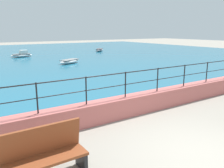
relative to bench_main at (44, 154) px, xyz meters
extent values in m
plane|color=gray|center=(3.54, -1.17, -0.56)|extent=(120.00, 120.00, 0.00)
cube|color=#BC605B|center=(3.54, 2.03, -0.21)|extent=(20.00, 0.56, 0.70)
cylinder|color=black|center=(0.47, 2.03, 0.59)|extent=(0.04, 0.04, 0.90)
cylinder|color=black|center=(2.01, 2.03, 0.59)|extent=(0.04, 0.04, 0.90)
cylinder|color=black|center=(3.54, 2.03, 0.59)|extent=(0.04, 0.04, 0.90)
cylinder|color=black|center=(5.07, 2.03, 0.59)|extent=(0.04, 0.04, 0.90)
cylinder|color=black|center=(6.61, 2.03, 0.59)|extent=(0.04, 0.04, 0.90)
cylinder|color=black|center=(8.14, 2.03, 0.59)|extent=(0.04, 0.04, 0.90)
cylinder|color=black|center=(3.54, 2.03, 1.01)|extent=(18.40, 0.04, 0.04)
cylinder|color=black|center=(3.54, 2.03, 0.59)|extent=(18.40, 0.03, 0.03)
cube|color=#236B89|center=(3.54, 24.67, -0.53)|extent=(64.00, 44.32, 0.06)
cube|color=brown|center=(0.00, -0.10, -0.10)|extent=(1.71, 0.55, 0.06)
cube|color=brown|center=(0.00, 0.12, 0.25)|extent=(1.70, 0.18, 0.64)
cube|color=black|center=(0.79, -0.08, -0.34)|extent=(0.09, 0.47, 0.43)
ellipsoid|color=gray|center=(15.56, 24.64, -0.32)|extent=(2.19, 2.33, 0.36)
cube|color=#4D4D51|center=(15.56, 24.64, -0.17)|extent=(1.78, 1.89, 0.06)
ellipsoid|color=white|center=(4.51, 22.93, -0.32)|extent=(2.32, 0.96, 0.36)
cube|color=gray|center=(4.51, 22.93, -0.17)|extent=(1.86, 0.81, 0.06)
cube|color=silver|center=(4.76, 22.94, 0.06)|extent=(0.82, 0.65, 0.40)
ellipsoid|color=white|center=(7.01, 15.27, -0.32)|extent=(2.46, 1.85, 0.36)
cube|color=gray|center=(7.01, 15.27, -0.17)|extent=(1.99, 1.52, 0.06)
camera|label=1|loc=(-1.16, -4.33, 2.45)|focal=37.18mm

